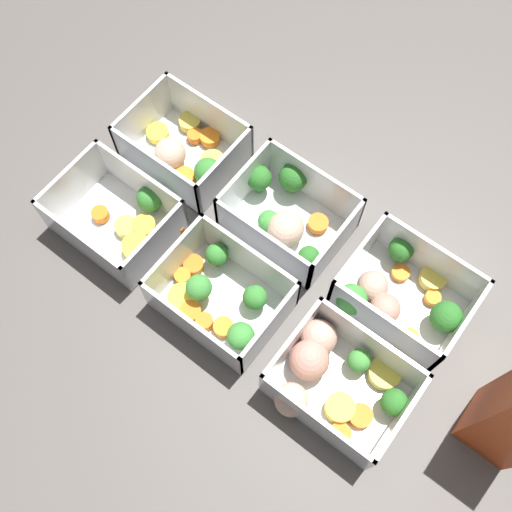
{
  "coord_description": "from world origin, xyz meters",
  "views": [
    {
      "loc": [
        0.19,
        -0.24,
        0.73
      ],
      "look_at": [
        0.0,
        0.0,
        0.03
      ],
      "focal_mm": 42.0,
      "sensor_mm": 36.0,
      "label": 1
    }
  ],
  "objects_px": {
    "container_far_left": "(186,151)",
    "container_far_center": "(287,214)",
    "container_near_left": "(123,218)",
    "container_near_center": "(220,297)",
    "container_near_right": "(332,376)",
    "container_far_right": "(399,295)"
  },
  "relations": [
    {
      "from": "container_near_left",
      "to": "container_near_right",
      "type": "distance_m",
      "value": 0.34
    },
    {
      "from": "container_near_center",
      "to": "container_near_right",
      "type": "xyz_separation_m",
      "value": [
        0.17,
        0.0,
        -0.0
      ]
    },
    {
      "from": "container_near_left",
      "to": "container_far_center",
      "type": "bearing_deg",
      "value": 38.81
    },
    {
      "from": "container_near_center",
      "to": "container_far_right",
      "type": "relative_size",
      "value": 1.02
    },
    {
      "from": "container_near_left",
      "to": "container_near_right",
      "type": "xyz_separation_m",
      "value": [
        0.34,
        -0.01,
        0.0
      ]
    },
    {
      "from": "container_near_left",
      "to": "container_near_right",
      "type": "bearing_deg",
      "value": -0.86
    },
    {
      "from": "container_far_left",
      "to": "container_far_right",
      "type": "relative_size",
      "value": 1.0
    },
    {
      "from": "container_near_center",
      "to": "container_far_center",
      "type": "distance_m",
      "value": 0.14
    },
    {
      "from": "container_near_left",
      "to": "container_near_center",
      "type": "xyz_separation_m",
      "value": [
        0.17,
        -0.01,
        0.0
      ]
    },
    {
      "from": "container_near_right",
      "to": "container_near_left",
      "type": "bearing_deg",
      "value": 179.14
    },
    {
      "from": "container_near_center",
      "to": "container_far_right",
      "type": "bearing_deg",
      "value": 38.12
    },
    {
      "from": "container_near_left",
      "to": "container_far_right",
      "type": "xyz_separation_m",
      "value": [
        0.35,
        0.13,
        0.0
      ]
    },
    {
      "from": "container_near_center",
      "to": "container_far_left",
      "type": "distance_m",
      "value": 0.22
    },
    {
      "from": "container_near_right",
      "to": "container_near_center",
      "type": "bearing_deg",
      "value": -178.71
    },
    {
      "from": "container_far_left",
      "to": "container_far_center",
      "type": "xyz_separation_m",
      "value": [
        0.17,
        0.0,
        0.0
      ]
    },
    {
      "from": "container_near_center",
      "to": "container_far_left",
      "type": "height_order",
      "value": "same"
    },
    {
      "from": "container_near_left",
      "to": "container_far_center",
      "type": "xyz_separation_m",
      "value": [
        0.17,
        0.13,
        0.0
      ]
    },
    {
      "from": "container_far_center",
      "to": "container_far_right",
      "type": "height_order",
      "value": "same"
    },
    {
      "from": "container_far_left",
      "to": "container_far_center",
      "type": "height_order",
      "value": "same"
    },
    {
      "from": "container_far_left",
      "to": "container_far_center",
      "type": "distance_m",
      "value": 0.17
    },
    {
      "from": "container_far_left",
      "to": "container_near_right",
      "type": "bearing_deg",
      "value": -21.67
    },
    {
      "from": "container_near_right",
      "to": "container_far_left",
      "type": "height_order",
      "value": "same"
    }
  ]
}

